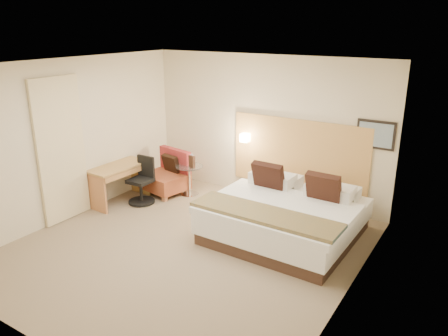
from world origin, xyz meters
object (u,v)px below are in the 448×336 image
Objects in this scene: desk at (119,173)px; bed at (286,215)px; side_table at (189,179)px; desk_chair at (142,184)px; lounge_chair at (167,176)px.

bed is at bearing 7.06° from desk.
desk_chair is (-0.52, -0.77, 0.03)m from side_table.
desk_chair reaches higher than side_table.
desk is 0.46m from desk_chair.
bed is 2.85m from desk_chair.
side_table is 0.76× the size of desk_chair.
lounge_chair reaches higher than side_table.
desk is (-0.88, -0.98, 0.24)m from side_table.
desk is (-3.20, -0.40, 0.22)m from bed.
bed is 2.81m from lounge_chair.
lounge_chair is 0.47m from side_table.
bed is at bearing 3.76° from desk_chair.
desk is at bearing -116.29° from lounge_chair.
bed reaches higher than side_table.
lounge_chair is 0.65m from desk_chair.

